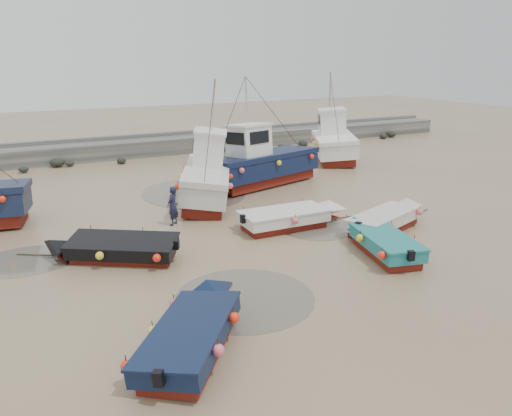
# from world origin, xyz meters

# --- Properties ---
(ground) EXTENTS (120.00, 120.00, 0.00)m
(ground) POSITION_xyz_m (0.00, 0.00, 0.00)
(ground) COLOR #9A8461
(ground) RESTS_ON ground
(seawall) EXTENTS (60.00, 4.92, 1.50)m
(seawall) POSITION_xyz_m (0.05, 21.99, 0.63)
(seawall) COLOR gray
(seawall) RESTS_ON ground
(puddle_a) EXTENTS (4.47, 4.47, 0.01)m
(puddle_a) POSITION_xyz_m (-2.14, -2.73, 0.00)
(puddle_a) COLOR #5C5549
(puddle_a) RESTS_ON ground
(puddle_b) EXTENTS (3.19, 3.19, 0.01)m
(puddle_b) POSITION_xyz_m (3.53, 2.05, 0.00)
(puddle_b) COLOR #5C5549
(puddle_b) RESTS_ON ground
(puddle_c) EXTENTS (4.01, 4.01, 0.01)m
(puddle_c) POSITION_xyz_m (-8.04, 3.67, 0.00)
(puddle_c) COLOR #5C5549
(puddle_c) RESTS_ON ground
(puddle_d) EXTENTS (5.57, 5.57, 0.01)m
(puddle_d) POSITION_xyz_m (0.80, 9.82, 0.00)
(puddle_d) COLOR #5C5549
(puddle_d) RESTS_ON ground
(dinghy_1) EXTENTS (4.57, 5.41, 1.43)m
(dinghy_1) POSITION_xyz_m (-4.46, -4.64, 0.54)
(dinghy_1) COLOR maroon
(dinghy_1) RESTS_ON ground
(dinghy_2) EXTENTS (2.64, 5.62, 1.43)m
(dinghy_2) POSITION_xyz_m (4.22, -1.75, 0.55)
(dinghy_2) COLOR maroon
(dinghy_2) RESTS_ON ground
(dinghy_3) EXTENTS (6.15, 2.98, 1.43)m
(dinghy_3) POSITION_xyz_m (6.37, 0.27, 0.54)
(dinghy_3) COLOR maroon
(dinghy_3) RESTS_ON ground
(dinghy_4) EXTENTS (5.70, 4.07, 1.43)m
(dinghy_4) POSITION_xyz_m (-5.09, 2.32, 0.54)
(dinghy_4) COLOR maroon
(dinghy_4) RESTS_ON ground
(dinghy_5) EXTENTS (6.24, 2.32, 1.43)m
(dinghy_5) POSITION_xyz_m (2.69, 2.43, 0.54)
(dinghy_5) COLOR maroon
(dinghy_5) RESTS_ON ground
(cabin_boat_1) EXTENTS (5.23, 9.22, 6.22)m
(cabin_boat_1) POSITION_xyz_m (0.95, 8.38, 1.36)
(cabin_boat_1) COLOR maroon
(cabin_boat_1) RESTS_ON ground
(cabin_boat_2) EXTENTS (10.31, 4.79, 6.22)m
(cabin_boat_2) POSITION_xyz_m (4.58, 9.60, 1.33)
(cabin_boat_2) COLOR maroon
(cabin_boat_2) RESTS_ON ground
(cabin_boat_3) EXTENTS (5.85, 8.86, 6.22)m
(cabin_boat_3) POSITION_xyz_m (13.49, 14.27, 1.37)
(cabin_boat_3) COLOR maroon
(cabin_boat_3) RESTS_ON ground
(person) EXTENTS (0.76, 0.76, 1.78)m
(person) POSITION_xyz_m (-1.86, 5.14, 0.00)
(person) COLOR #181B33
(person) RESTS_ON ground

